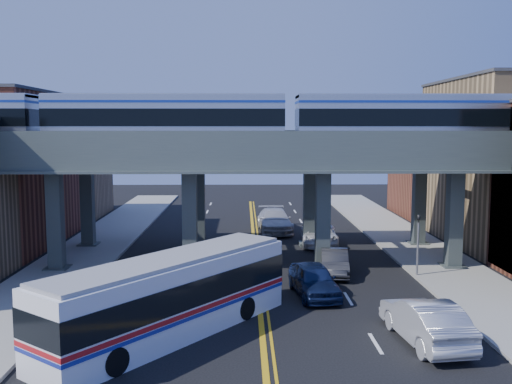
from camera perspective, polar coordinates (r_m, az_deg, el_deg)
ground at (r=27.22m, az=0.42°, el=-11.92°), size 120.00×120.00×0.00m
sidewalk_west at (r=38.35m, az=-17.60°, el=-6.66°), size 5.00×70.00×0.16m
sidewalk_east at (r=38.80m, az=17.32°, el=-6.50°), size 5.00×70.00×0.16m
building_west_b at (r=45.53m, az=-24.19°, el=2.01°), size 8.00×14.00×11.00m
building_west_c at (r=57.80m, az=-19.12°, el=1.56°), size 8.00×10.00×8.00m
building_east_b at (r=46.11m, az=23.48°, el=2.71°), size 8.00×14.00×12.00m
building_east_c at (r=58.25m, az=18.08°, el=2.12°), size 8.00×10.00×9.00m
elevated_viaduct_near at (r=33.89m, az=0.04°, el=2.88°), size 52.00×3.60×7.40m
elevated_viaduct_far at (r=40.88m, az=-0.18°, el=3.50°), size 52.00×3.60×7.40m
transit_train at (r=34.13m, az=-8.99°, el=7.25°), size 43.08×2.70×3.14m
stop_sign at (r=29.64m, az=0.84°, el=-6.86°), size 0.76×0.09×2.63m
traffic_signal at (r=33.93m, az=15.90°, el=-4.46°), size 0.15×0.18×4.10m
transit_bus at (r=24.14m, az=-8.51°, el=-10.37°), size 9.74×11.32×3.16m
car_lane_a at (r=29.64m, az=5.82°, el=-8.74°), size 2.61×5.11×1.67m
car_lane_b at (r=33.94m, az=7.86°, el=-6.98°), size 2.04×4.58×1.46m
car_lane_c at (r=42.14m, az=6.36°, el=-4.28°), size 2.91×5.63×1.52m
car_lane_d at (r=47.25m, az=1.88°, el=-2.87°), size 2.94×6.49×1.85m
car_parked_curb at (r=24.33m, az=16.57°, el=-12.24°), size 2.54×5.62×1.79m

